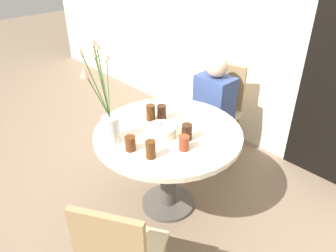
{
  "coord_description": "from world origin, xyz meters",
  "views": [
    {
      "loc": [
        1.51,
        -1.44,
        2.03
      ],
      "look_at": [
        0.0,
        0.0,
        0.78
      ],
      "focal_mm": 35.0,
      "sensor_mm": 36.0,
      "label": 1
    }
  ],
  "objects_px": {
    "side_plate": "(193,110)",
    "drink_glass_2": "(151,149)",
    "drink_glass_4": "(187,132)",
    "chair_near_front": "(220,105)",
    "birthday_cake": "(162,131)",
    "drink_glass_0": "(151,112)",
    "drink_glass_1": "(184,143)",
    "flower_vase": "(108,116)",
    "drink_glass_3": "(162,113)",
    "drink_glass_5": "(130,143)",
    "person_guest": "(213,113)"
  },
  "relations": [
    {
      "from": "birthday_cake",
      "to": "drink_glass_4",
      "type": "xyz_separation_m",
      "value": [
        0.16,
        0.1,
        0.02
      ]
    },
    {
      "from": "drink_glass_0",
      "to": "drink_glass_3",
      "type": "bearing_deg",
      "value": 47.91
    },
    {
      "from": "side_plate",
      "to": "drink_glass_2",
      "type": "xyz_separation_m",
      "value": [
        0.25,
        -0.68,
        0.06
      ]
    },
    {
      "from": "birthday_cake",
      "to": "drink_glass_2",
      "type": "bearing_deg",
      "value": -57.32
    },
    {
      "from": "chair_near_front",
      "to": "drink_glass_1",
      "type": "xyz_separation_m",
      "value": [
        0.49,
        -1.03,
        0.26
      ]
    },
    {
      "from": "drink_glass_3",
      "to": "flower_vase",
      "type": "bearing_deg",
      "value": -93.4
    },
    {
      "from": "drink_glass_3",
      "to": "drink_glass_5",
      "type": "bearing_deg",
      "value": -69.6
    },
    {
      "from": "side_plate",
      "to": "drink_glass_3",
      "type": "relative_size",
      "value": 1.57
    },
    {
      "from": "drink_glass_2",
      "to": "drink_glass_3",
      "type": "relative_size",
      "value": 1.04
    },
    {
      "from": "drink_glass_0",
      "to": "drink_glass_5",
      "type": "xyz_separation_m",
      "value": [
        0.22,
        -0.37,
        -0.01
      ]
    },
    {
      "from": "drink_glass_0",
      "to": "drink_glass_2",
      "type": "distance_m",
      "value": 0.51
    },
    {
      "from": "side_plate",
      "to": "drink_glass_0",
      "type": "height_order",
      "value": "drink_glass_0"
    },
    {
      "from": "chair_near_front",
      "to": "birthday_cake",
      "type": "xyz_separation_m",
      "value": [
        0.25,
        -1.02,
        0.25
      ]
    },
    {
      "from": "side_plate",
      "to": "drink_glass_2",
      "type": "relative_size",
      "value": 1.51
    },
    {
      "from": "drink_glass_0",
      "to": "drink_glass_4",
      "type": "distance_m",
      "value": 0.39
    },
    {
      "from": "flower_vase",
      "to": "drink_glass_4",
      "type": "xyz_separation_m",
      "value": [
        0.36,
        0.41,
        -0.14
      ]
    },
    {
      "from": "birthday_cake",
      "to": "flower_vase",
      "type": "distance_m",
      "value": 0.41
    },
    {
      "from": "flower_vase",
      "to": "person_guest",
      "type": "bearing_deg",
      "value": 90.57
    },
    {
      "from": "drink_glass_5",
      "to": "chair_near_front",
      "type": "bearing_deg",
      "value": 100.5
    },
    {
      "from": "birthday_cake",
      "to": "drink_glass_2",
      "type": "distance_m",
      "value": 0.28
    },
    {
      "from": "drink_glass_0",
      "to": "birthday_cake",
      "type": "bearing_deg",
      "value": -22.57
    },
    {
      "from": "drink_glass_0",
      "to": "side_plate",
      "type": "bearing_deg",
      "value": 69.39
    },
    {
      "from": "drink_glass_1",
      "to": "person_guest",
      "type": "bearing_deg",
      "value": 117.1
    },
    {
      "from": "birthday_cake",
      "to": "drink_glass_5",
      "type": "distance_m",
      "value": 0.28
    },
    {
      "from": "birthday_cake",
      "to": "drink_glass_4",
      "type": "relative_size",
      "value": 1.74
    },
    {
      "from": "drink_glass_1",
      "to": "drink_glass_2",
      "type": "distance_m",
      "value": 0.24
    },
    {
      "from": "drink_glass_2",
      "to": "drink_glass_4",
      "type": "distance_m",
      "value": 0.33
    },
    {
      "from": "drink_glass_3",
      "to": "drink_glass_4",
      "type": "relative_size",
      "value": 1.01
    },
    {
      "from": "person_guest",
      "to": "drink_glass_5",
      "type": "bearing_deg",
      "value": -79.98
    },
    {
      "from": "drink_glass_5",
      "to": "person_guest",
      "type": "relative_size",
      "value": 0.09
    },
    {
      "from": "flower_vase",
      "to": "birthday_cake",
      "type": "bearing_deg",
      "value": 57.07
    },
    {
      "from": "drink_glass_1",
      "to": "drink_glass_4",
      "type": "bearing_deg",
      "value": 125.39
    },
    {
      "from": "birthday_cake",
      "to": "drink_glass_1",
      "type": "height_order",
      "value": "birthday_cake"
    },
    {
      "from": "drink_glass_4",
      "to": "chair_near_front",
      "type": "bearing_deg",
      "value": 114.01
    },
    {
      "from": "drink_glass_0",
      "to": "drink_glass_4",
      "type": "xyz_separation_m",
      "value": [
        0.39,
        -0.0,
        -0.0
      ]
    },
    {
      "from": "side_plate",
      "to": "drink_glass_0",
      "type": "relative_size",
      "value": 1.5
    },
    {
      "from": "flower_vase",
      "to": "side_plate",
      "type": "distance_m",
      "value": 0.79
    },
    {
      "from": "side_plate",
      "to": "drink_glass_2",
      "type": "bearing_deg",
      "value": -69.61
    },
    {
      "from": "drink_glass_1",
      "to": "drink_glass_3",
      "type": "distance_m",
      "value": 0.45
    },
    {
      "from": "drink_glass_0",
      "to": "drink_glass_1",
      "type": "xyz_separation_m",
      "value": [
        0.47,
        -0.11,
        -0.01
      ]
    },
    {
      "from": "drink_glass_3",
      "to": "person_guest",
      "type": "height_order",
      "value": "person_guest"
    },
    {
      "from": "chair_near_front",
      "to": "flower_vase",
      "type": "height_order",
      "value": "flower_vase"
    },
    {
      "from": "drink_glass_0",
      "to": "drink_glass_3",
      "type": "height_order",
      "value": "drink_glass_0"
    },
    {
      "from": "drink_glass_2",
      "to": "drink_glass_4",
      "type": "height_order",
      "value": "drink_glass_2"
    },
    {
      "from": "person_guest",
      "to": "birthday_cake",
      "type": "bearing_deg",
      "value": -76.21
    },
    {
      "from": "chair_near_front",
      "to": "person_guest",
      "type": "bearing_deg",
      "value": -90.0
    },
    {
      "from": "side_plate",
      "to": "drink_glass_5",
      "type": "height_order",
      "value": "drink_glass_5"
    },
    {
      "from": "side_plate",
      "to": "person_guest",
      "type": "bearing_deg",
      "value": 104.7
    },
    {
      "from": "drink_glass_3",
      "to": "drink_glass_0",
      "type": "bearing_deg",
      "value": -132.09
    },
    {
      "from": "drink_glass_2",
      "to": "drink_glass_4",
      "type": "xyz_separation_m",
      "value": [
        0.01,
        0.33,
        -0.0
      ]
    }
  ]
}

